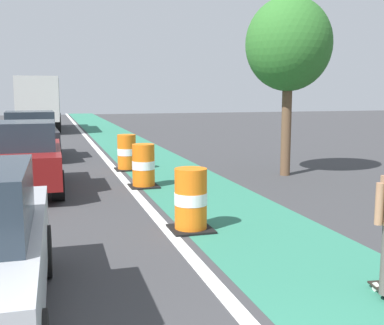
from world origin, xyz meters
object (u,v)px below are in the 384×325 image
Objects in this scene: traffic_barrel_mid at (144,166)px; delivery_truck_down_block at (40,100)px; parked_sedan_second at (21,158)px; traffic_barrel_back at (127,153)px; street_tree_sidewalk at (289,45)px; parked_sedan_third at (31,135)px; traffic_barrel_front at (191,200)px.

traffic_barrel_mid is 19.44m from delivery_truck_down_block.
parked_sedan_second is 3.89m from traffic_barrel_back.
traffic_barrel_mid is at bearing -90.36° from traffic_barrel_back.
traffic_barrel_back is 5.72m from street_tree_sidewalk.
street_tree_sidewalk reaches higher than delivery_truck_down_block.
street_tree_sidewalk is (4.22, -2.24, 3.14)m from traffic_barrel_back.
delivery_truck_down_block is (0.20, 12.83, 1.01)m from parked_sedan_third.
delivery_truck_down_block is at bearing 96.70° from traffic_barrel_front.
parked_sedan_second is at bearing -177.67° from street_tree_sidewalk.
street_tree_sidewalk is (4.24, 0.55, 3.14)m from traffic_barrel_mid.
street_tree_sidewalk reaches higher than traffic_barrel_front.
traffic_barrel_back is at bearing 40.79° from parked_sedan_second.
traffic_barrel_front and traffic_barrel_mid have the same top height.
traffic_barrel_front is (2.97, -4.27, -0.30)m from parked_sedan_second.
traffic_barrel_back is (2.94, 2.53, -0.30)m from parked_sedan_second.
parked_sedan_second is 0.54× the size of delivery_truck_down_block.
traffic_barrel_back is at bearing -80.68° from delivery_truck_down_block.
traffic_barrel_front is 6.94m from street_tree_sidewalk.
parked_sedan_third is at bearing 128.91° from traffic_barrel_back.
traffic_barrel_front is at bearing -89.71° from traffic_barrel_back.
traffic_barrel_back is 0.14× the size of delivery_truck_down_block.
traffic_barrel_back is (-0.03, 6.81, 0.00)m from traffic_barrel_front.
delivery_truck_down_block is 1.53× the size of street_tree_sidewalk.
delivery_truck_down_block is (0.24, 18.95, 1.01)m from parked_sedan_second.
traffic_barrel_mid is (2.88, -6.38, -0.30)m from parked_sedan_third.
traffic_barrel_front is (2.93, -10.39, -0.30)m from parked_sedan_third.
street_tree_sidewalk reaches higher than parked_sedan_second.
street_tree_sidewalk reaches higher than parked_sedan_third.
traffic_barrel_front is 4.02m from traffic_barrel_mid.
traffic_barrel_front is at bearing -55.20° from parked_sedan_second.
parked_sedan_third is 0.54× the size of delivery_truck_down_block.
traffic_barrel_front is 1.00× the size of traffic_barrel_mid.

